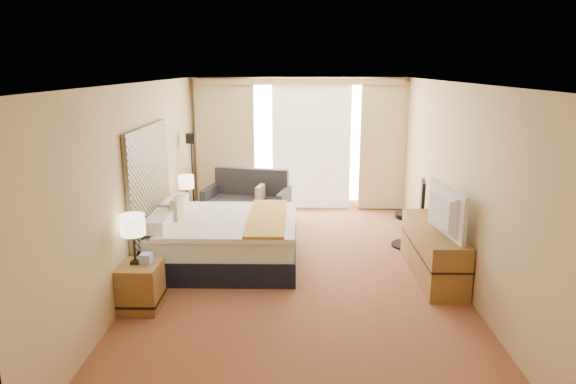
{
  "coord_description": "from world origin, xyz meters",
  "views": [
    {
      "loc": [
        -0.03,
        -6.64,
        2.8
      ],
      "look_at": [
        -0.16,
        0.4,
        1.08
      ],
      "focal_mm": 32.0,
      "sensor_mm": 36.0,
      "label": 1
    }
  ],
  "objects_px": {
    "nightstand_left": "(141,286)",
    "bed": "(226,239)",
    "media_dresser": "(433,251)",
    "lamp_left": "(133,226)",
    "nightstand_right": "(186,223)",
    "loveseat": "(248,205)",
    "lamp_right": "(186,182)",
    "television": "(439,211)",
    "floor_lamp": "(192,161)",
    "desk_chair": "(413,218)"
  },
  "relations": [
    {
      "from": "nightstand_left",
      "to": "bed",
      "type": "bearing_deg",
      "value": 61.05
    },
    {
      "from": "media_dresser",
      "to": "lamp_left",
      "type": "relative_size",
      "value": 3.01
    },
    {
      "from": "nightstand_left",
      "to": "nightstand_right",
      "type": "distance_m",
      "value": 2.5
    },
    {
      "from": "loveseat",
      "to": "lamp_right",
      "type": "bearing_deg",
      "value": -121.04
    },
    {
      "from": "nightstand_right",
      "to": "lamp_left",
      "type": "xyz_separation_m",
      "value": [
        -0.06,
        -2.47,
        0.74
      ]
    },
    {
      "from": "loveseat",
      "to": "lamp_right",
      "type": "xyz_separation_m",
      "value": [
        -0.91,
        -0.98,
        0.65
      ]
    },
    {
      "from": "lamp_left",
      "to": "television",
      "type": "distance_m",
      "value": 3.78
    },
    {
      "from": "bed",
      "to": "floor_lamp",
      "type": "xyz_separation_m",
      "value": [
        -0.84,
        1.89,
        0.81
      ]
    },
    {
      "from": "nightstand_left",
      "to": "nightstand_right",
      "type": "xyz_separation_m",
      "value": [
        0.0,
        2.5,
        0.0
      ]
    },
    {
      "from": "lamp_right",
      "to": "television",
      "type": "bearing_deg",
      "value": -26.5
    },
    {
      "from": "nightstand_left",
      "to": "bed",
      "type": "height_order",
      "value": "bed"
    },
    {
      "from": "nightstand_right",
      "to": "loveseat",
      "type": "bearing_deg",
      "value": 48.18
    },
    {
      "from": "nightstand_left",
      "to": "lamp_right",
      "type": "distance_m",
      "value": 2.65
    },
    {
      "from": "loveseat",
      "to": "lamp_left",
      "type": "height_order",
      "value": "lamp_left"
    },
    {
      "from": "television",
      "to": "nightstand_right",
      "type": "bearing_deg",
      "value": 57.18
    },
    {
      "from": "nightstand_right",
      "to": "television",
      "type": "distance_m",
      "value": 4.11
    },
    {
      "from": "bed",
      "to": "lamp_left",
      "type": "height_order",
      "value": "lamp_left"
    },
    {
      "from": "nightstand_left",
      "to": "lamp_left",
      "type": "height_order",
      "value": "lamp_left"
    },
    {
      "from": "lamp_right",
      "to": "nightstand_right",
      "type": "bearing_deg",
      "value": -112.95
    },
    {
      "from": "media_dresser",
      "to": "bed",
      "type": "relative_size",
      "value": 0.89
    },
    {
      "from": "bed",
      "to": "floor_lamp",
      "type": "height_order",
      "value": "floor_lamp"
    },
    {
      "from": "nightstand_left",
      "to": "bed",
      "type": "relative_size",
      "value": 0.27
    },
    {
      "from": "lamp_left",
      "to": "media_dresser",
      "type": "bearing_deg",
      "value": 15.24
    },
    {
      "from": "loveseat",
      "to": "television",
      "type": "relative_size",
      "value": 1.53
    },
    {
      "from": "media_dresser",
      "to": "lamp_left",
      "type": "xyz_separation_m",
      "value": [
        -3.76,
        -1.02,
        0.66
      ]
    },
    {
      "from": "media_dresser",
      "to": "floor_lamp",
      "type": "height_order",
      "value": "floor_lamp"
    },
    {
      "from": "media_dresser",
      "to": "floor_lamp",
      "type": "bearing_deg",
      "value": 148.34
    },
    {
      "from": "loveseat",
      "to": "television",
      "type": "height_order",
      "value": "television"
    },
    {
      "from": "television",
      "to": "lamp_right",
      "type": "bearing_deg",
      "value": 56.29
    },
    {
      "from": "nightstand_right",
      "to": "media_dresser",
      "type": "height_order",
      "value": "media_dresser"
    },
    {
      "from": "television",
      "to": "media_dresser",
      "type": "bearing_deg",
      "value": -16.7
    },
    {
      "from": "nightstand_right",
      "to": "bed",
      "type": "xyz_separation_m",
      "value": [
        0.81,
        -1.04,
        0.08
      ]
    },
    {
      "from": "desk_chair",
      "to": "loveseat",
      "type": "bearing_deg",
      "value": 165.49
    },
    {
      "from": "nightstand_right",
      "to": "floor_lamp",
      "type": "bearing_deg",
      "value": 92.02
    },
    {
      "from": "nightstand_left",
      "to": "bed",
      "type": "xyz_separation_m",
      "value": [
        0.81,
        1.46,
        0.08
      ]
    },
    {
      "from": "nightstand_left",
      "to": "loveseat",
      "type": "height_order",
      "value": "loveseat"
    },
    {
      "from": "television",
      "to": "desk_chair",
      "type": "bearing_deg",
      "value": -8.24
    },
    {
      "from": "lamp_left",
      "to": "lamp_right",
      "type": "relative_size",
      "value": 1.13
    },
    {
      "from": "bed",
      "to": "lamp_left",
      "type": "bearing_deg",
      "value": -121.05
    },
    {
      "from": "nightstand_right",
      "to": "bed",
      "type": "distance_m",
      "value": 1.32
    },
    {
      "from": "lamp_right",
      "to": "television",
      "type": "height_order",
      "value": "television"
    },
    {
      "from": "nightstand_right",
      "to": "television",
      "type": "bearing_deg",
      "value": -25.6
    },
    {
      "from": "bed",
      "to": "lamp_right",
      "type": "xyz_separation_m",
      "value": [
        -0.78,
        1.1,
        0.6
      ]
    },
    {
      "from": "bed",
      "to": "desk_chair",
      "type": "distance_m",
      "value": 2.97
    },
    {
      "from": "loveseat",
      "to": "media_dresser",
      "type": "bearing_deg",
      "value": -30.36
    },
    {
      "from": "nightstand_right",
      "to": "loveseat",
      "type": "height_order",
      "value": "loveseat"
    },
    {
      "from": "loveseat",
      "to": "lamp_right",
      "type": "height_order",
      "value": "lamp_right"
    },
    {
      "from": "lamp_right",
      "to": "lamp_left",
      "type": "bearing_deg",
      "value": -91.81
    },
    {
      "from": "floor_lamp",
      "to": "television",
      "type": "xyz_separation_m",
      "value": [
        3.68,
        -2.6,
        -0.16
      ]
    },
    {
      "from": "lamp_right",
      "to": "television",
      "type": "distance_m",
      "value": 4.05
    }
  ]
}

